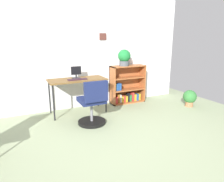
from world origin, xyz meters
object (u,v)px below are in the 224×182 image
(office_chair, at_px, (93,106))
(potted_plant_floor, at_px, (190,97))
(monitor, at_px, (76,73))
(potted_plant_on_shelf, at_px, (124,57))
(desk, at_px, (77,82))
(keyboard, at_px, (77,79))
(bookshelf_low, at_px, (126,86))

(office_chair, relative_size, potted_plant_floor, 2.20)
(monitor, distance_m, potted_plant_floor, 2.67)
(office_chair, relative_size, potted_plant_on_shelf, 2.22)
(office_chair, xyz_separation_m, potted_plant_on_shelf, (1.14, 0.89, 0.76))
(desk, bearing_deg, potted_plant_floor, -16.51)
(potted_plant_floor, bearing_deg, monitor, 161.45)
(monitor, bearing_deg, potted_plant_on_shelf, 2.92)
(desk, bearing_deg, keyboard, -104.84)
(desk, bearing_deg, potted_plant_on_shelf, 7.38)
(monitor, relative_size, office_chair, 0.29)
(potted_plant_floor, bearing_deg, bookshelf_low, 141.23)
(keyboard, relative_size, office_chair, 0.46)
(keyboard, xyz_separation_m, potted_plant_on_shelf, (1.22, 0.25, 0.38))
(monitor, bearing_deg, keyboard, -99.65)
(monitor, height_order, potted_plant_on_shelf, potted_plant_on_shelf)
(keyboard, relative_size, potted_plant_floor, 1.01)
(keyboard, bearing_deg, potted_plant_on_shelf, 11.38)
(potted_plant_on_shelf, bearing_deg, keyboard, -168.62)
(bookshelf_low, relative_size, potted_plant_on_shelf, 2.40)
(bookshelf_low, bearing_deg, office_chair, -142.73)
(monitor, xyz_separation_m, potted_plant_on_shelf, (1.19, 0.06, 0.28))
(bookshelf_low, bearing_deg, desk, -170.82)
(monitor, xyz_separation_m, potted_plant_floor, (2.46, -0.83, -0.63))
(potted_plant_on_shelf, bearing_deg, bookshelf_low, 28.28)
(potted_plant_on_shelf, relative_size, potted_plant_floor, 0.99)
(office_chair, xyz_separation_m, potted_plant_floor, (2.42, 0.01, -0.15))
(office_chair, distance_m, bookshelf_low, 1.56)
(desk, relative_size, monitor, 4.70)
(bookshelf_low, xyz_separation_m, potted_plant_on_shelf, (-0.10, -0.05, 0.72))
(desk, height_order, bookshelf_low, bookshelf_low)
(bookshelf_low, bearing_deg, potted_plant_on_shelf, -151.72)
(monitor, distance_m, office_chair, 0.96)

